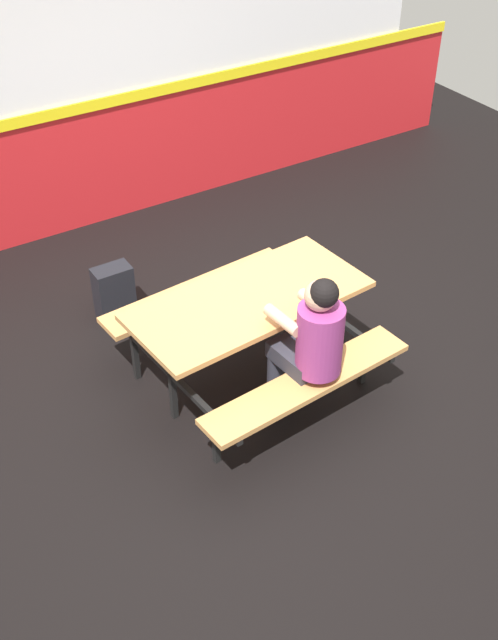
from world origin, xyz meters
TOP-DOWN VIEW (x-y plane):
  - ground_plane at (0.00, 0.00)m, footprint 10.00×10.00m
  - accent_backdrop at (0.00, 2.73)m, footprint 8.00×0.14m
  - picnic_table_main at (-0.18, -0.00)m, footprint 1.70×1.67m
  - student_nearer at (-0.05, -0.55)m, footprint 0.38×0.53m
  - backpack_dark at (-0.66, 1.25)m, footprint 0.30×0.22m

SIDE VIEW (x-z plane):
  - ground_plane at x=0.00m, z-range -0.02..0.00m
  - backpack_dark at x=-0.66m, z-range 0.00..0.44m
  - picnic_table_main at x=-0.18m, z-range 0.20..0.94m
  - student_nearer at x=-0.05m, z-range 0.10..1.31m
  - accent_backdrop at x=0.00m, z-range -0.05..2.55m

